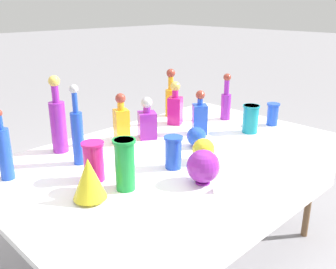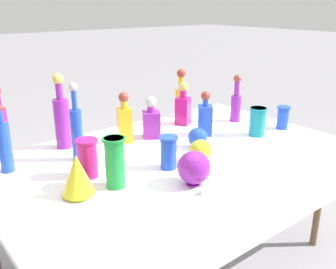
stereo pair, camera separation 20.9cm
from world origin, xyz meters
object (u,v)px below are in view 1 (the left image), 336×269
(square_decanter_3, at_px, (200,116))
(fluted_vase_0, at_px, (89,179))
(tall_bottle_0, at_px, (4,152))
(tall_bottle_1, at_px, (58,121))
(round_bowl_2, at_px, (203,150))
(square_decanter_0, at_px, (121,122))
(square_decanter_1, at_px, (147,121))
(square_decanter_2, at_px, (175,106))
(slender_vase_3, at_px, (273,113))
(slender_vase_4, at_px, (251,118))
(round_bowl_0, at_px, (203,166))
(slender_vase_1, at_px, (125,163))
(tall_bottle_4, at_px, (77,133))
(slender_vase_2, at_px, (173,151))
(tall_bottle_2, at_px, (171,97))
(slender_vase_0, at_px, (94,160))
(round_bowl_1, at_px, (196,136))
(tall_bottle_5, at_px, (226,101))

(square_decanter_3, height_order, fluted_vase_0, square_decanter_3)
(tall_bottle_0, bearing_deg, tall_bottle_1, 21.18)
(round_bowl_2, bearing_deg, square_decanter_3, 43.45)
(square_decanter_0, bearing_deg, square_decanter_1, -10.52)
(square_decanter_3, bearing_deg, square_decanter_2, 81.92)
(slender_vase_3, bearing_deg, round_bowl_2, -174.63)
(slender_vase_4, bearing_deg, round_bowl_2, -170.52)
(tall_bottle_1, distance_m, round_bowl_0, 0.87)
(slender_vase_1, xyz_separation_m, fluted_vase_0, (-0.17, 0.03, -0.03))
(tall_bottle_4, xyz_separation_m, slender_vase_2, (0.31, -0.38, -0.08))
(round_bowl_0, xyz_separation_m, round_bowl_2, (0.19, 0.16, -0.02))
(tall_bottle_2, xyz_separation_m, slender_vase_0, (-1.02, -0.50, -0.05))
(square_decanter_0, relative_size, slender_vase_0, 1.62)
(square_decanter_0, distance_m, square_decanter_2, 0.50)
(slender_vase_0, bearing_deg, tall_bottle_2, 26.44)
(square_decanter_3, xyz_separation_m, round_bowl_1, (-0.19, -0.14, -0.05))
(slender_vase_1, bearing_deg, slender_vase_4, 2.77)
(tall_bottle_2, relative_size, fluted_vase_0, 1.83)
(square_decanter_0, distance_m, round_bowl_0, 0.68)
(tall_bottle_0, distance_m, slender_vase_4, 1.47)
(square_decanter_0, distance_m, round_bowl_1, 0.45)
(slender_vase_4, distance_m, fluted_vase_0, 1.24)
(tall_bottle_5, bearing_deg, fluted_vase_0, -166.89)
(square_decanter_1, bearing_deg, tall_bottle_0, 177.52)
(tall_bottle_0, distance_m, slender_vase_2, 0.80)
(tall_bottle_0, height_order, slender_vase_1, tall_bottle_0)
(tall_bottle_0, distance_m, slender_vase_0, 0.42)
(tall_bottle_5, xyz_separation_m, slender_vase_3, (0.12, -0.31, -0.05))
(tall_bottle_0, bearing_deg, square_decanter_3, -10.38)
(tall_bottle_1, height_order, square_decanter_1, tall_bottle_1)
(square_decanter_1, xyz_separation_m, square_decanter_3, (0.29, -0.17, 0.01))
(square_decanter_2, relative_size, square_decanter_3, 1.05)
(slender_vase_2, relative_size, round_bowl_1, 1.39)
(tall_bottle_4, height_order, round_bowl_1, tall_bottle_4)
(slender_vase_2, xyz_separation_m, slender_vase_4, (0.75, 0.04, 0.01))
(slender_vase_1, height_order, slender_vase_3, slender_vase_1)
(square_decanter_2, distance_m, slender_vase_4, 0.52)
(square_decanter_3, xyz_separation_m, round_bowl_0, (-0.52, -0.47, -0.03))
(tall_bottle_1, height_order, square_decanter_2, tall_bottle_1)
(round_bowl_2, bearing_deg, round_bowl_1, 51.09)
(tall_bottle_5, relative_size, slender_vase_2, 1.97)
(fluted_vase_0, bearing_deg, slender_vase_2, -1.81)
(tall_bottle_0, height_order, tall_bottle_4, tall_bottle_4)
(tall_bottle_1, xyz_separation_m, round_bowl_1, (0.60, -0.49, -0.11))
(tall_bottle_0, height_order, round_bowl_0, tall_bottle_0)
(square_decanter_3, relative_size, slender_vase_1, 1.19)
(tall_bottle_0, relative_size, square_decanter_0, 1.12)
(square_decanter_3, relative_size, fluted_vase_0, 1.48)
(tall_bottle_4, bearing_deg, slender_vase_3, -15.58)
(tall_bottle_0, bearing_deg, square_decanter_1, -2.48)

